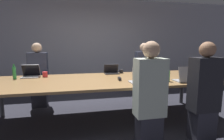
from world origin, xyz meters
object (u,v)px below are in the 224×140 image
Objects in this scene: bottle_far_left at (14,73)px; bottle_near_right at (168,76)px; laptop_far_right at (151,69)px; laptop_near_midright at (141,79)px; person_near_right at (204,94)px; person_far_left at (39,76)px; stapler at (119,79)px; laptop_far_left at (31,74)px; person_near_midright at (150,97)px; person_far_right at (143,73)px; laptop_far_center at (111,71)px; laptop_near_right at (185,78)px; cup_far_center at (121,71)px; cup_far_left at (45,74)px; bottle_far_right at (143,70)px.

bottle_near_right is at bearing -16.30° from bottle_far_left.
laptop_far_right is 1.15m from laptop_near_midright.
person_near_right reaches higher than person_far_left.
stapler is at bearing -39.40° from person_near_right.
laptop_far_left is (-2.64, 1.49, 0.14)m from person_near_right.
person_far_left is 0.71m from bottle_far_left.
person_near_midright is at bearing 0.35° from person_near_right.
person_far_right reaches higher than laptop_far_left.
person_near_midright is 4.53× the size of laptop_far_left.
laptop_near_right is at bearing -46.21° from laptop_far_center.
bottle_near_right reaches higher than cup_far_center.
person_far_left is (-1.80, 0.40, -0.11)m from cup_far_center.
laptop_far_right is (-0.15, 1.49, 0.15)m from person_near_right.
cup_far_center is at bearing 2.92° from laptop_far_left.
cup_far_left is (0.23, -0.53, 0.12)m from person_far_left.
person_near_right is at bearing -179.65° from person_near_midright.
stapler is at bearing -15.48° from bottle_far_left.
laptop_far_left is (-2.40, 0.90, -0.03)m from bottle_near_right.
laptop_near_right is 0.22× the size of person_far_left.
laptop_far_right reaches higher than cup_far_left.
person_far_right is at bearing 12.88° from cup_far_left.
person_far_left is at bearing 165.15° from laptop_far_center.
bottle_near_right reaches higher than bottle_far_right.
bottle_near_right is 1.06× the size of bottle_far_right.
laptop_near_right reaches higher than bottle_near_right.
person_far_right is (-0.12, 1.97, -0.00)m from person_near_right.
laptop_far_center is 1.08m from laptop_near_midright.
cup_far_center is at bearing 3.99° from laptop_far_center.
person_far_right is 5.27× the size of bottle_far_left.
person_far_right reaches higher than bottle_far_left.
person_far_left is at bearing 148.47° from stapler.
person_far_right is 1.59m from laptop_near_midright.
cup_far_left is (-1.57, -0.13, 0.01)m from cup_far_center.
bottle_far_left reaches higher than stapler.
bottle_far_right is at bearing -114.17° from laptop_near_midright.
cup_far_left is (-2.25, -0.52, 0.12)m from person_far_right.
person_near_right is 4.14× the size of laptop_far_right.
person_near_right is at bearing -37.39° from person_far_left.
person_far_right is 4.51× the size of laptop_far_left.
person_near_midright is (-0.84, -0.01, 0.00)m from person_near_right.
laptop_far_left is at bearing -29.47° from person_near_right.
bottle_far_right is 0.15× the size of person_far_left.
laptop_near_right is at bearing -14.94° from stapler.
stapler is at bearing -129.13° from person_far_right.
bottle_near_right is at bearing -13.74° from stapler.
person_far_left is 0.59m from cup_far_left.
person_near_midright is 2.35m from laptop_far_left.
laptop_near_right is at bearing 176.98° from laptop_near_midright.
person_near_right is 2.79m from cup_far_left.
person_far_right is 1.45m from stapler.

